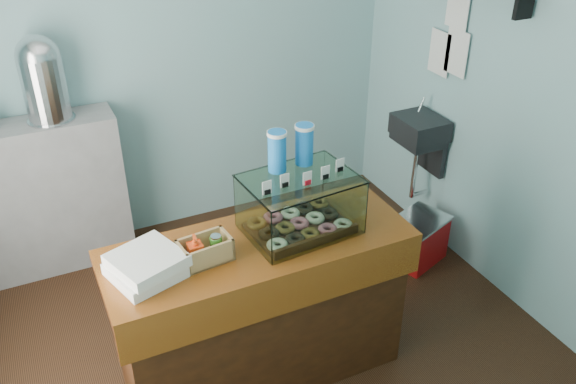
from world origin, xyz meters
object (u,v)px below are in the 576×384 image
coffee_urn (42,77)px  red_cooler (418,239)px  counter (261,309)px  display_case (298,199)px

coffee_urn → red_cooler: 2.75m
red_cooler → counter: bearing=179.0°
counter → red_cooler: counter is taller
counter → coffee_urn: 1.99m
display_case → coffee_urn: size_ratio=1.07×
coffee_urn → red_cooler: (2.21, -1.09, -1.21)m
counter → red_cooler: bearing=18.9°
counter → display_case: (0.24, 0.05, 0.61)m
counter → display_case: display_case is taller
coffee_urn → red_cooler: coffee_urn is taller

